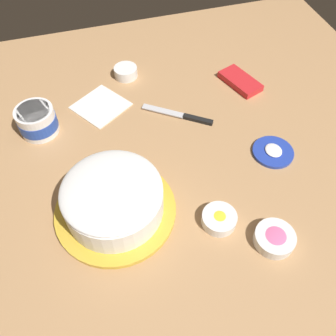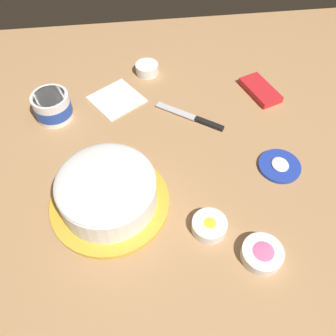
{
  "view_description": "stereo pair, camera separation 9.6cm",
  "coord_description": "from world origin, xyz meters",
  "px_view_note": "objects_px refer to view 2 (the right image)",
  "views": [
    {
      "loc": [
        -0.6,
        0.25,
        0.8
      ],
      "look_at": [
        -0.04,
        0.09,
        0.04
      ],
      "focal_mm": 37.78,
      "sensor_mm": 36.0,
      "label": 1
    },
    {
      "loc": [
        -0.62,
        0.16,
        0.8
      ],
      "look_at": [
        -0.04,
        0.09,
        0.04
      ],
      "focal_mm": 37.78,
      "sensor_mm": 36.0,
      "label": 2
    }
  ],
  "objects_px": {
    "sprinkle_bowl_rainbow": "(147,68)",
    "sprinkle_bowl_yellow": "(209,226)",
    "sprinkle_bowl_pink": "(262,254)",
    "frosting_tub": "(52,106)",
    "frosted_cake": "(108,192)",
    "frosting_tub_lid": "(280,166)",
    "candy_box_lower": "(260,90)",
    "paper_napkin": "(117,99)",
    "spreading_knife": "(195,118)"
  },
  "relations": [
    {
      "from": "sprinkle_bowl_rainbow",
      "to": "sprinkle_bowl_yellow",
      "type": "height_order",
      "value": "sprinkle_bowl_rainbow"
    },
    {
      "from": "sprinkle_bowl_rainbow",
      "to": "sprinkle_bowl_pink",
      "type": "distance_m",
      "value": 0.76
    },
    {
      "from": "sprinkle_bowl_rainbow",
      "to": "frosting_tub",
      "type": "bearing_deg",
      "value": 120.65
    },
    {
      "from": "frosted_cake",
      "to": "frosting_tub_lid",
      "type": "xyz_separation_m",
      "value": [
        0.06,
        -0.48,
        -0.05
      ]
    },
    {
      "from": "frosted_cake",
      "to": "frosting_tub",
      "type": "xyz_separation_m",
      "value": [
        0.35,
        0.17,
        -0.01
      ]
    },
    {
      "from": "sprinkle_bowl_pink",
      "to": "candy_box_lower",
      "type": "relative_size",
      "value": 0.66
    },
    {
      "from": "sprinkle_bowl_pink",
      "to": "frosting_tub_lid",
      "type": "bearing_deg",
      "value": -26.49
    },
    {
      "from": "frosting_tub_lid",
      "to": "sprinkle_bowl_rainbow",
      "type": "bearing_deg",
      "value": 35.63
    },
    {
      "from": "sprinkle_bowl_rainbow",
      "to": "paper_napkin",
      "type": "bearing_deg",
      "value": 138.5
    },
    {
      "from": "frosting_tub",
      "to": "sprinkle_bowl_rainbow",
      "type": "bearing_deg",
      "value": -59.35
    },
    {
      "from": "sprinkle_bowl_yellow",
      "to": "sprinkle_bowl_rainbow",
      "type": "bearing_deg",
      "value": 8.92
    },
    {
      "from": "frosting_tub_lid",
      "to": "sprinkle_bowl_rainbow",
      "type": "distance_m",
      "value": 0.58
    },
    {
      "from": "frosting_tub_lid",
      "to": "spreading_knife",
      "type": "bearing_deg",
      "value": 43.62
    },
    {
      "from": "frosted_cake",
      "to": "paper_napkin",
      "type": "height_order",
      "value": "frosted_cake"
    },
    {
      "from": "frosted_cake",
      "to": "spreading_knife",
      "type": "bearing_deg",
      "value": -44.65
    },
    {
      "from": "sprinkle_bowl_rainbow",
      "to": "sprinkle_bowl_pink",
      "type": "xyz_separation_m",
      "value": [
        -0.73,
        -0.21,
        -0.0
      ]
    },
    {
      "from": "frosted_cake",
      "to": "frosting_tub",
      "type": "distance_m",
      "value": 0.39
    },
    {
      "from": "frosting_tub_lid",
      "to": "spreading_knife",
      "type": "height_order",
      "value": "frosting_tub_lid"
    },
    {
      "from": "spreading_knife",
      "to": "sprinkle_bowl_pink",
      "type": "xyz_separation_m",
      "value": [
        -0.47,
        -0.08,
        0.01
      ]
    },
    {
      "from": "frosted_cake",
      "to": "candy_box_lower",
      "type": "xyz_separation_m",
      "value": [
        0.38,
        -0.52,
        -0.04
      ]
    },
    {
      "from": "sprinkle_bowl_pink",
      "to": "candy_box_lower",
      "type": "bearing_deg",
      "value": -15.66
    },
    {
      "from": "frosting_tub_lid",
      "to": "sprinkle_bowl_pink",
      "type": "bearing_deg",
      "value": 153.51
    },
    {
      "from": "spreading_knife",
      "to": "sprinkle_bowl_yellow",
      "type": "height_order",
      "value": "sprinkle_bowl_yellow"
    },
    {
      "from": "candy_box_lower",
      "to": "paper_napkin",
      "type": "distance_m",
      "value": 0.49
    },
    {
      "from": "sprinkle_bowl_rainbow",
      "to": "paper_napkin",
      "type": "relative_size",
      "value": 0.54
    },
    {
      "from": "sprinkle_bowl_yellow",
      "to": "frosted_cake",
      "type": "bearing_deg",
      "value": 66.8
    },
    {
      "from": "spreading_knife",
      "to": "sprinkle_bowl_yellow",
      "type": "bearing_deg",
      "value": 175.38
    },
    {
      "from": "frosted_cake",
      "to": "frosting_tub",
      "type": "bearing_deg",
      "value": 25.35
    },
    {
      "from": "spreading_knife",
      "to": "frosted_cake",
      "type": "bearing_deg",
      "value": 135.35
    },
    {
      "from": "sprinkle_bowl_rainbow",
      "to": "paper_napkin",
      "type": "distance_m",
      "value": 0.17
    },
    {
      "from": "frosting_tub_lid",
      "to": "sprinkle_bowl_rainbow",
      "type": "relative_size",
      "value": 1.48
    },
    {
      "from": "frosting_tub",
      "to": "paper_napkin",
      "type": "height_order",
      "value": "frosting_tub"
    },
    {
      "from": "frosted_cake",
      "to": "sprinkle_bowl_rainbow",
      "type": "xyz_separation_m",
      "value": [
        0.54,
        -0.15,
        -0.04
      ]
    },
    {
      "from": "frosted_cake",
      "to": "paper_napkin",
      "type": "bearing_deg",
      "value": -4.38
    },
    {
      "from": "sprinkle_bowl_pink",
      "to": "frosted_cake",
      "type": "bearing_deg",
      "value": 61.4
    },
    {
      "from": "frosted_cake",
      "to": "sprinkle_bowl_pink",
      "type": "bearing_deg",
      "value": -118.6
    },
    {
      "from": "frosted_cake",
      "to": "candy_box_lower",
      "type": "distance_m",
      "value": 0.64
    },
    {
      "from": "sprinkle_bowl_pink",
      "to": "paper_napkin",
      "type": "xyz_separation_m",
      "value": [
        0.6,
        0.32,
        -0.01
      ]
    },
    {
      "from": "frosted_cake",
      "to": "sprinkle_bowl_pink",
      "type": "height_order",
      "value": "frosted_cake"
    },
    {
      "from": "sprinkle_bowl_pink",
      "to": "spreading_knife",
      "type": "bearing_deg",
      "value": 9.4
    },
    {
      "from": "frosted_cake",
      "to": "frosting_tub",
      "type": "relative_size",
      "value": 2.69
    },
    {
      "from": "frosted_cake",
      "to": "spreading_knife",
      "type": "distance_m",
      "value": 0.4
    },
    {
      "from": "spreading_knife",
      "to": "sprinkle_bowl_rainbow",
      "type": "height_order",
      "value": "sprinkle_bowl_rainbow"
    },
    {
      "from": "candy_box_lower",
      "to": "sprinkle_bowl_yellow",
      "type": "bearing_deg",
      "value": 131.23
    },
    {
      "from": "sprinkle_bowl_pink",
      "to": "sprinkle_bowl_rainbow",
      "type": "bearing_deg",
      "value": 16.08
    },
    {
      "from": "frosting_tub",
      "to": "sprinkle_bowl_yellow",
      "type": "xyz_separation_m",
      "value": [
        -0.46,
        -0.41,
        -0.03
      ]
    },
    {
      "from": "spreading_knife",
      "to": "sprinkle_bowl_yellow",
      "type": "relative_size",
      "value": 2.28
    },
    {
      "from": "frosting_tub_lid",
      "to": "sprinkle_bowl_yellow",
      "type": "bearing_deg",
      "value": 125.35
    },
    {
      "from": "frosting_tub_lid",
      "to": "spreading_knife",
      "type": "relative_size",
      "value": 0.59
    },
    {
      "from": "sprinkle_bowl_rainbow",
      "to": "candy_box_lower",
      "type": "relative_size",
      "value": 0.54
    }
  ]
}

